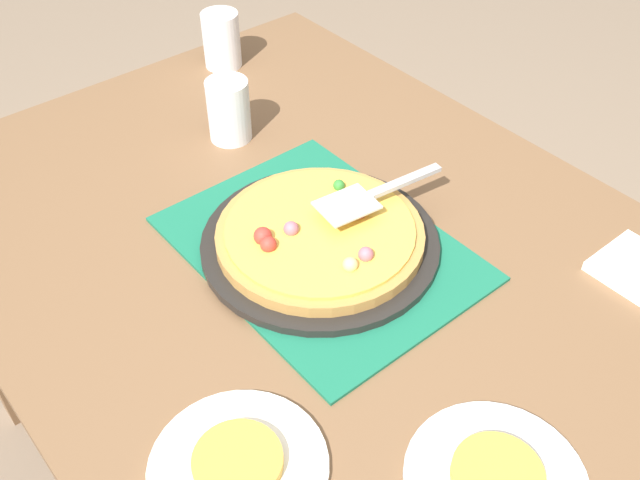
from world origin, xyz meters
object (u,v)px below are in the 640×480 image
pizza_server (372,195)px  napkin_stack (638,269)px  served_slice_left (238,462)px  cup_near (221,40)px  pizza_pan (320,243)px  pizza (320,234)px  plate_near_left (238,467)px  cup_far (229,110)px  served_slice_right (497,475)px

pizza_server → napkin_stack: 0.43m
served_slice_left → cup_near: (-0.83, 0.54, 0.04)m
pizza_pan → pizza: pizza is taller
plate_near_left → pizza_server: size_ratio=0.94×
pizza → cup_far: 0.36m
pizza_pan → served_slice_left: size_ratio=3.45×
cup_near → pizza_server: size_ratio=0.51×
served_slice_right → served_slice_left: bearing=-132.9°
served_slice_right → cup_near: bearing=163.2°
pizza_pan → served_slice_right: 0.46m
plate_near_left → pizza_server: pizza_server is taller
pizza → served_slice_right: pizza is taller
cup_far → pizza_pan: bearing=-11.2°
served_slice_right → pizza_pan: bearing=167.5°
plate_near_left → cup_far: bearing=146.3°
served_slice_left → cup_far: (-0.59, 0.39, 0.04)m
served_slice_right → cup_far: bearing=168.1°
served_slice_right → cup_near: size_ratio=0.92×
plate_near_left → napkin_stack: bearing=80.1°
pizza_pan → served_slice_left: 0.40m
pizza → served_slice_left: bearing=-53.7°
pizza_pan → pizza_server: bearing=83.0°
pizza → served_slice_right: size_ratio=3.00×
served_slice_left → plate_near_left: bearing=0.0°
served_slice_right → cup_far: (-0.80, 0.17, 0.04)m
cup_near → cup_far: (0.24, -0.15, 0.00)m
served_slice_right → cup_far: size_ratio=0.92×
plate_near_left → served_slice_left: size_ratio=2.00×
pizza → napkin_stack: (0.36, 0.35, -0.03)m
served_slice_left → pizza: bearing=126.3°
served_slice_left → cup_near: bearing=147.0°
plate_near_left → served_slice_right: bearing=47.1°
pizza → cup_far: cup_far is taller
served_slice_left → napkin_stack: (0.12, 0.67, -0.01)m
cup_near → pizza_server: 0.62m
served_slice_left → pizza_server: (-0.23, 0.42, 0.05)m
pizza_pan → napkin_stack: bearing=44.1°
cup_near → served_slice_right: bearing=-16.8°
plate_near_left → napkin_stack: 0.68m
served_slice_right → napkin_stack: 0.45m
served_slice_left → pizza_server: bearing=118.2°
plate_near_left → served_slice_left: (0.00, 0.00, 0.01)m
served_slice_right → pizza_server: pizza_server is taller
pizza_pan → napkin_stack: 0.49m
pizza_pan → plate_near_left: bearing=-53.7°
served_slice_left → served_slice_right: (0.21, 0.23, 0.00)m
plate_near_left → served_slice_left: served_slice_left is taller
served_slice_left → cup_far: bearing=146.3°
cup_far → napkin_stack: 0.76m
cup_near → napkin_stack: cup_near is taller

